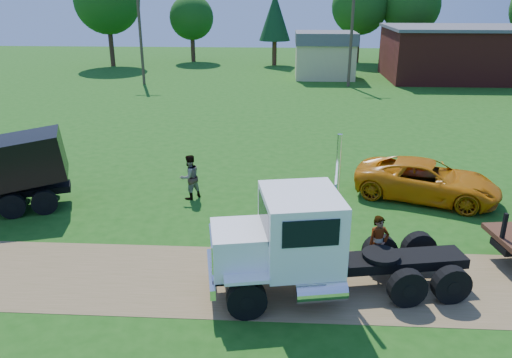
{
  "coord_description": "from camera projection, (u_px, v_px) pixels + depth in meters",
  "views": [
    {
      "loc": [
        -0.13,
        -13.68,
        8.63
      ],
      "look_at": [
        -1.2,
        4.9,
        1.6
      ],
      "focal_mm": 35.0,
      "sensor_mm": 36.0,
      "label": 1
    }
  ],
  "objects": [
    {
      "name": "spectator_b",
      "position": [
        190.0,
        177.0,
        21.83
      ],
      "size": [
        1.22,
        1.22,
        2.0
      ],
      "primitive_type": "imported",
      "rotation": [
        0.0,
        0.0,
        3.93
      ],
      "color": "#999999",
      "rests_on": "ground"
    },
    {
      "name": "tree_row",
      "position": [
        317.0,
        7.0,
        59.82
      ],
      "size": [
        57.2,
        12.29,
        11.36
      ],
      "color": "#3B2218",
      "rests_on": "ground"
    },
    {
      "name": "white_semi_tractor",
      "position": [
        303.0,
        244.0,
        14.72
      ],
      "size": [
        8.1,
        3.92,
        4.78
      ],
      "rotation": [
        0.0,
        0.0,
        0.18
      ],
      "color": "black",
      "rests_on": "ground"
    },
    {
      "name": "spectator_a",
      "position": [
        378.0,
        245.0,
        16.04
      ],
      "size": [
        0.83,
        0.67,
        1.97
      ],
      "primitive_type": "imported",
      "rotation": [
        0.0,
        0.0,
        0.32
      ],
      "color": "#999999",
      "rests_on": "ground"
    },
    {
      "name": "orange_pickup",
      "position": [
        427.0,
        180.0,
        21.88
      ],
      "size": [
        6.72,
        4.82,
        1.7
      ],
      "primitive_type": "imported",
      "rotation": [
        0.0,
        0.0,
        1.21
      ],
      "color": "#CD7309",
      "rests_on": "ground"
    },
    {
      "name": "dirt_track",
      "position": [
        285.0,
        281.0,
        15.81
      ],
      "size": [
        120.0,
        4.2,
        0.01
      ],
      "primitive_type": "cube",
      "color": "brown",
      "rests_on": "ground"
    },
    {
      "name": "tan_shed",
      "position": [
        325.0,
        54.0,
        52.1
      ],
      "size": [
        6.2,
        5.4,
        4.7
      ],
      "color": "#CABC7E",
      "rests_on": "ground"
    },
    {
      "name": "brick_building",
      "position": [
        462.0,
        53.0,
        51.27
      ],
      "size": [
        15.4,
        10.4,
        5.3
      ],
      "color": "maroon",
      "rests_on": "ground"
    },
    {
      "name": "ground",
      "position": [
        285.0,
        281.0,
        15.81
      ],
      "size": [
        140.0,
        140.0,
        0.0
      ],
      "primitive_type": "plane",
      "color": "#194F11",
      "rests_on": "ground"
    },
    {
      "name": "utility_poles",
      "position": [
        351.0,
        36.0,
        46.52
      ],
      "size": [
        42.2,
        0.28,
        9.0
      ],
      "color": "#483429",
      "rests_on": "ground"
    }
  ]
}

